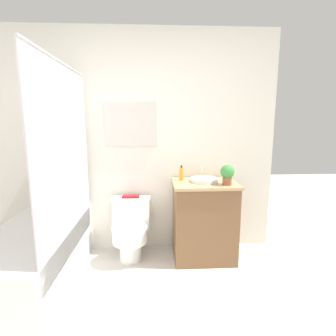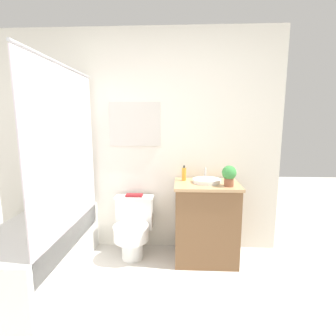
# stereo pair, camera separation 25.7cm
# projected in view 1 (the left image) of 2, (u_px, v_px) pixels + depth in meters

# --- Properties ---
(wall_back) EXTENTS (3.32, 0.07, 2.50)m
(wall_back) POSITION_uv_depth(u_px,v_px,m) (129.00, 143.00, 2.98)
(wall_back) COLOR silver
(wall_back) RESTS_ON ground_plane
(shower_area) EXTENTS (0.70, 1.45, 1.98)m
(shower_area) POSITION_uv_depth(u_px,v_px,m) (36.00, 254.00, 2.37)
(shower_area) COLOR white
(shower_area) RESTS_ON ground_plane
(toilet) EXTENTS (0.43, 0.50, 0.66)m
(toilet) POSITION_uv_depth(u_px,v_px,m) (131.00, 229.00, 2.87)
(toilet) COLOR white
(toilet) RESTS_ON ground_plane
(vanity) EXTENTS (0.68, 0.53, 0.86)m
(vanity) POSITION_uv_depth(u_px,v_px,m) (204.00, 220.00, 2.87)
(vanity) COLOR brown
(vanity) RESTS_ON ground_plane
(sink) EXTENTS (0.30, 0.33, 0.13)m
(sink) POSITION_uv_depth(u_px,v_px,m) (204.00, 180.00, 2.81)
(sink) COLOR white
(sink) RESTS_ON vanity
(soap_bottle) EXTENTS (0.05, 0.05, 0.17)m
(soap_bottle) POSITION_uv_depth(u_px,v_px,m) (181.00, 174.00, 2.88)
(soap_bottle) COLOR gold
(soap_bottle) RESTS_ON vanity
(potted_plant) EXTENTS (0.14, 0.14, 0.21)m
(potted_plant) POSITION_uv_depth(u_px,v_px,m) (227.00, 173.00, 2.65)
(potted_plant) COLOR brown
(potted_plant) RESTS_ON vanity
(book_on_tank) EXTENTS (0.19, 0.10, 0.02)m
(book_on_tank) POSITION_uv_depth(u_px,v_px,m) (131.00, 196.00, 2.93)
(book_on_tank) COLOR maroon
(book_on_tank) RESTS_ON toilet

